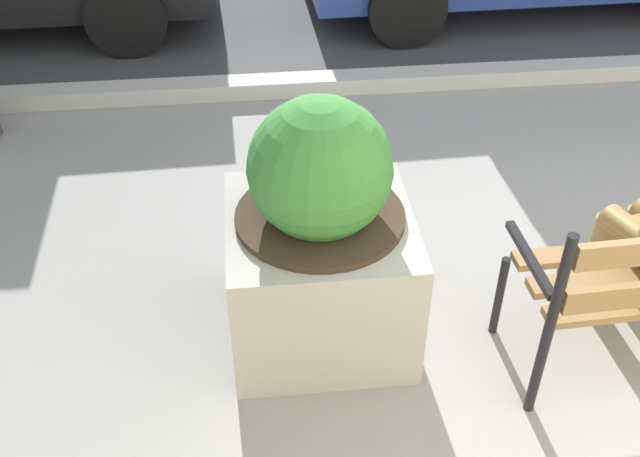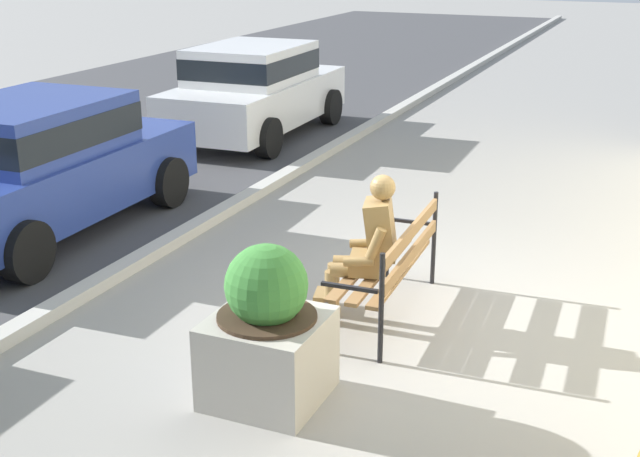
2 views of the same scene
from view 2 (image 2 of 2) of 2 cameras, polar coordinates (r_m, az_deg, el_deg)
The scene contains 7 objects.
ground_plane at distance 7.79m, azimuth 5.43°, elevation -5.76°, with size 80.00×80.00×0.00m, color gray.
curb_stone at distance 9.00m, azimuth -12.40°, elevation -2.21°, with size 60.00×0.20×0.12m, color #B2AFA8.
park_bench at distance 7.53m, azimuth 4.98°, elevation -2.18°, with size 1.82×0.60×0.95m.
bronze_statue_seated at distance 7.39m, azimuth 2.98°, elevation -1.53°, with size 0.61×0.87×1.37m.
concrete_planter at distance 6.22m, azimuth -3.58°, elevation -7.11°, with size 0.82×0.82×1.22m.
parked_car_blue at distance 10.14m, azimuth -18.62°, elevation 4.29°, with size 4.14×2.00×1.56m.
parked_car_white at distance 14.47m, azimuth -4.47°, elevation 9.50°, with size 4.14×2.00×1.56m.
Camera 2 is at (-6.75, -2.10, 3.29)m, focal length 47.22 mm.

